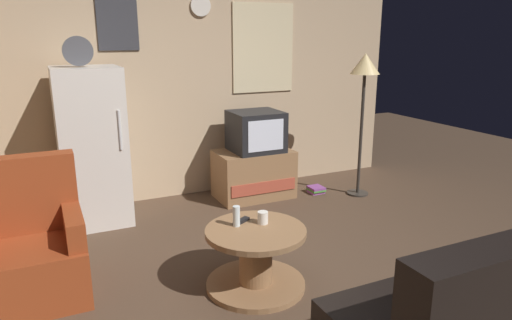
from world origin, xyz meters
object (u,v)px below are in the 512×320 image
at_px(coffee_table, 256,258).
at_px(armchair, 32,249).
at_px(crt_tv, 256,131).
at_px(wine_glass, 236,216).
at_px(fridge, 92,147).
at_px(mug_ceramic_white, 263,218).
at_px(tv_stand, 254,174).
at_px(standing_lamp, 365,75).
at_px(book_stack, 316,190).
at_px(remote_control, 241,221).

height_order(coffee_table, armchair, armchair).
distance_m(crt_tv, wine_glass, 1.92).
distance_m(fridge, armchair, 1.39).
height_order(mug_ceramic_white, armchair, armchair).
bearing_deg(tv_stand, fridge, 179.65).
distance_m(standing_lamp, armchair, 3.61).
bearing_deg(tv_stand, standing_lamp, -20.91).
distance_m(mug_ceramic_white, armchair, 1.62).
relative_size(coffee_table, wine_glass, 4.80).
distance_m(wine_glass, armchair, 1.44).
bearing_deg(coffee_table, standing_lamp, 34.81).
xyz_separation_m(armchair, book_stack, (2.96, 1.00, -0.30)).
bearing_deg(fridge, coffee_table, -63.81).
bearing_deg(fridge, book_stack, -4.83).
relative_size(remote_control, armchair, 0.16).
bearing_deg(remote_control, standing_lamp, 1.41).
bearing_deg(crt_tv, coffee_table, -115.22).
height_order(fridge, book_stack, fridge).
xyz_separation_m(fridge, mug_ceramic_white, (0.97, -1.71, -0.26)).
bearing_deg(coffee_table, remote_control, 106.12).
xyz_separation_m(wine_glass, book_stack, (1.62, 1.47, -0.49)).
height_order(coffee_table, book_stack, coffee_table).
xyz_separation_m(standing_lamp, mug_ceramic_white, (-1.84, -1.27, -0.86)).
bearing_deg(crt_tv, book_stack, -15.58).
bearing_deg(remote_control, fridge, 87.43).
xyz_separation_m(wine_glass, mug_ceramic_white, (0.19, -0.04, -0.03)).
bearing_deg(fridge, wine_glass, -65.13).
relative_size(tv_stand, wine_glass, 5.60).
relative_size(coffee_table, remote_control, 4.80).
distance_m(standing_lamp, wine_glass, 2.52).
xyz_separation_m(fridge, remote_control, (0.83, -1.63, -0.29)).
distance_m(tv_stand, armchair, 2.55).
distance_m(crt_tv, book_stack, 1.01).
relative_size(fridge, mug_ceramic_white, 19.67).
relative_size(fridge, remote_control, 11.80).
height_order(tv_stand, armchair, armchair).
xyz_separation_m(fridge, tv_stand, (1.69, -0.01, -0.49)).
xyz_separation_m(mug_ceramic_white, armchair, (-1.53, 0.51, -0.16)).
height_order(tv_stand, remote_control, tv_stand).
bearing_deg(mug_ceramic_white, standing_lamp, 34.65).
relative_size(standing_lamp, armchair, 1.66).
relative_size(fridge, wine_glass, 11.80).
relative_size(mug_ceramic_white, remote_control, 0.60).
distance_m(fridge, standing_lamp, 2.91).
bearing_deg(book_stack, coffee_table, -133.87).
height_order(fridge, mug_ceramic_white, fridge).
distance_m(standing_lamp, remote_control, 2.48).
relative_size(crt_tv, remote_control, 3.60).
relative_size(tv_stand, book_stack, 4.72).
distance_m(wine_glass, book_stack, 2.24).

